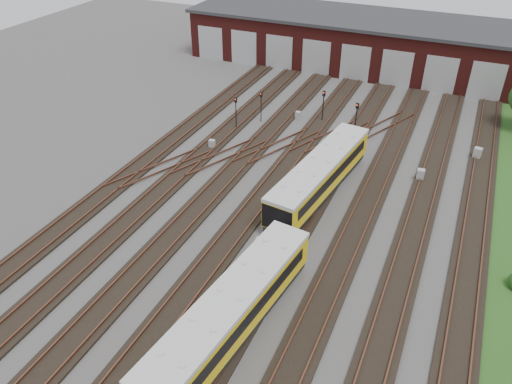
% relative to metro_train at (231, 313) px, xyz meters
% --- Properties ---
extents(ground, '(120.00, 120.00, 0.00)m').
position_rel_metro_train_xyz_m(ground, '(-2.00, 8.06, -1.83)').
color(ground, '#464341').
rests_on(ground, ground).
extents(track_network, '(30.40, 70.00, 0.33)m').
position_rel_metro_train_xyz_m(track_network, '(-2.17, 8.65, -1.73)').
color(track_network, black).
rests_on(track_network, ground).
extents(maintenance_shed, '(51.00, 12.50, 6.35)m').
position_rel_metro_train_xyz_m(maintenance_shed, '(-2.01, 48.04, 1.37)').
color(maintenance_shed, '#511714').
rests_on(maintenance_shed, ground).
extents(metro_train, '(4.33, 46.40, 2.93)m').
position_rel_metro_train_xyz_m(metro_train, '(0.00, 0.00, 0.00)').
color(metro_train, black).
rests_on(metro_train, ground).
extents(signal_mast_0, '(0.27, 0.26, 3.43)m').
position_rel_metro_train_xyz_m(signal_mast_0, '(-11.40, 24.03, 0.35)').
color(signal_mast_0, black).
rests_on(signal_mast_0, ground).
extents(signal_mast_1, '(0.26, 0.24, 3.23)m').
position_rel_metro_train_xyz_m(signal_mast_1, '(-9.83, 26.71, 0.22)').
color(signal_mast_1, black).
rests_on(signal_mast_1, ground).
extents(signal_mast_2, '(0.32, 0.31, 3.60)m').
position_rel_metro_train_xyz_m(signal_mast_2, '(-0.00, 27.20, 0.47)').
color(signal_mast_2, black).
rests_on(signal_mast_2, ground).
extents(signal_mast_3, '(0.31, 0.29, 3.36)m').
position_rel_metro_train_xyz_m(signal_mast_3, '(-4.00, 29.38, 0.33)').
color(signal_mast_3, black).
rests_on(signal_mast_3, ground).
extents(relay_cabinet_0, '(0.54, 0.46, 0.89)m').
position_rel_metro_train_xyz_m(relay_cabinet_0, '(-11.71, 19.39, -1.39)').
color(relay_cabinet_0, '#A4A7A9').
rests_on(relay_cabinet_0, ground).
extents(relay_cabinet_1, '(0.57, 0.49, 0.87)m').
position_rel_metro_train_xyz_m(relay_cabinet_1, '(-6.45, 28.78, -1.40)').
color(relay_cabinet_1, '#A4A7A9').
rests_on(relay_cabinet_1, ground).
extents(relay_cabinet_2, '(0.69, 0.59, 1.07)m').
position_rel_metro_train_xyz_m(relay_cabinet_2, '(-1.51, 7.49, -1.30)').
color(relay_cabinet_2, '#A4A7A9').
rests_on(relay_cabinet_2, ground).
extents(relay_cabinet_3, '(0.67, 0.58, 1.04)m').
position_rel_metro_train_xyz_m(relay_cabinet_3, '(7.22, 21.65, -1.31)').
color(relay_cabinet_3, '#A4A7A9').
rests_on(relay_cabinet_3, ground).
extents(relay_cabinet_4, '(0.76, 0.68, 1.10)m').
position_rel_metro_train_xyz_m(relay_cabinet_4, '(11.39, 27.53, -1.28)').
color(relay_cabinet_4, '#A4A7A9').
rests_on(relay_cabinet_4, ground).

